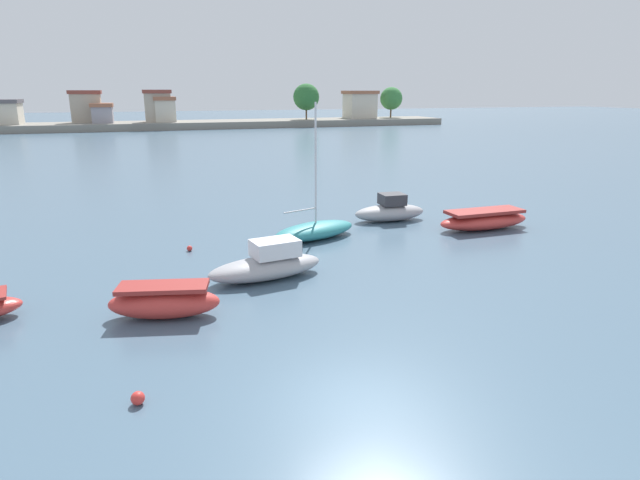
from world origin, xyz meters
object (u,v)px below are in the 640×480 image
Objects in this scene: moored_boat_2 at (267,264)px; moored_boat_4 at (390,211)px; moored_boat_5 at (484,220)px; moored_boat_3 at (315,230)px; moored_boat_1 at (164,302)px; mooring_buoy_1 at (138,398)px; mooring_buoy_2 at (190,248)px.

moored_boat_4 reaches higher than moored_boat_2.
moored_boat_5 is (13.22, 4.08, -0.07)m from moored_boat_2.
moored_boat_5 is at bearing -25.68° from moored_boat_3.
mooring_buoy_1 is (-0.89, -5.22, -0.39)m from moored_boat_1.
moored_boat_5 is at bearing -38.20° from moored_boat_4.
moored_boat_4 is 0.79× the size of moored_boat_5.
moored_boat_1 is at bearing -101.03° from mooring_buoy_2.
moored_boat_1 is at bearing -154.30° from moored_boat_3.
moored_boat_1 is 0.78× the size of moored_boat_2.
moored_boat_1 is 4.99m from moored_boat_2.
mooring_buoy_1 is at bearing -132.23° from moored_boat_2.
moored_boat_3 is (3.70, 5.16, -0.14)m from moored_boat_2.
moored_boat_4 is 12.11m from mooring_buoy_2.
moored_boat_1 is 18.68m from moored_boat_5.
mooring_buoy_2 is (-15.92, 0.85, -0.38)m from moored_boat_5.
moored_boat_3 is at bearing 2.05° from mooring_buoy_2.
moored_boat_2 is 13.83m from moored_boat_5.
moored_boat_5 is (4.09, -3.44, -0.08)m from moored_boat_4.
moored_boat_4 is at bearing 4.29° from moored_boat_3.
mooring_buoy_1 reaches higher than mooring_buoy_2.
moored_boat_1 is at bearing -140.68° from moored_boat_4.
moored_boat_3 is 5.91m from moored_boat_4.
moored_boat_2 is at bearing -138.72° from moored_boat_4.
moored_boat_5 is (9.51, -1.08, 0.06)m from moored_boat_3.
mooring_buoy_1 is at bearing -143.06° from moored_boat_3.
moored_boat_3 is at bearing 172.57° from moored_boat_5.
moored_boat_2 reaches higher than mooring_buoy_2.
moored_boat_2 is 5.64m from mooring_buoy_2.
mooring_buoy_2 is at bearing 92.41° from moored_boat_1.
moored_boat_1 is 7.79m from mooring_buoy_2.
moored_boat_3 is 1.58× the size of moored_boat_4.
moored_boat_3 reaches higher than moored_boat_5.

